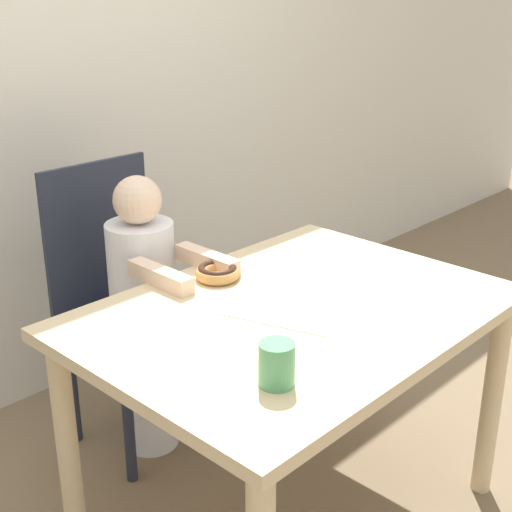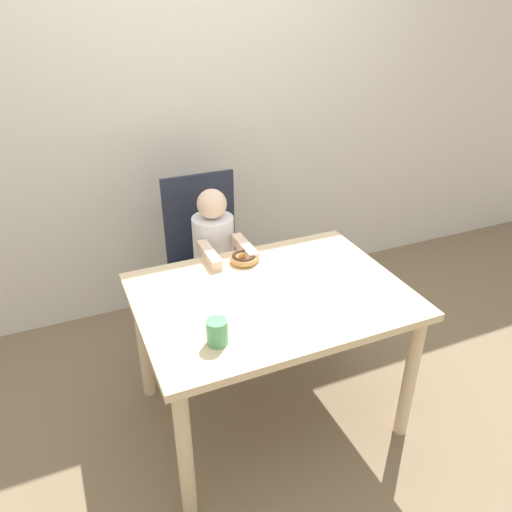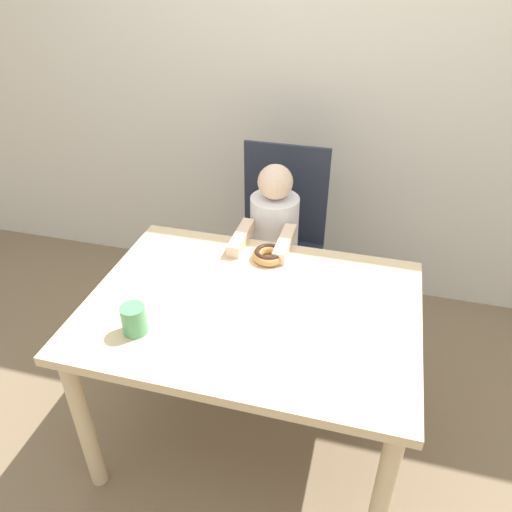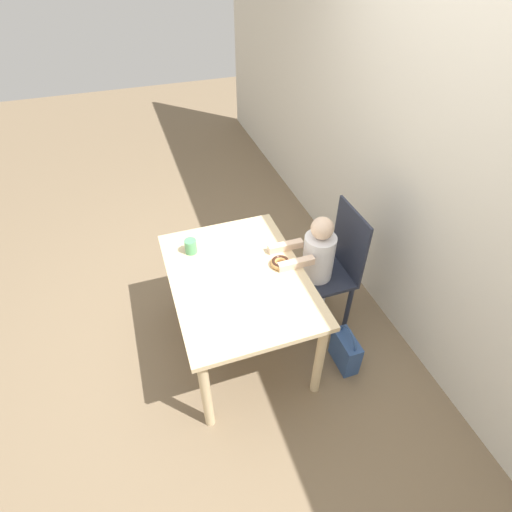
{
  "view_description": "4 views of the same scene",
  "coord_description": "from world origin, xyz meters",
  "views": [
    {
      "loc": [
        -1.34,
        -1.13,
        1.52
      ],
      "look_at": [
        -0.02,
        0.13,
        0.82
      ],
      "focal_mm": 50.0,
      "sensor_mm": 36.0,
      "label": 1
    },
    {
      "loc": [
        -0.78,
        -1.63,
        1.87
      ],
      "look_at": [
        -0.02,
        0.13,
        0.82
      ],
      "focal_mm": 35.0,
      "sensor_mm": 36.0,
      "label": 2
    },
    {
      "loc": [
        0.37,
        -1.31,
        1.8
      ],
      "look_at": [
        -0.02,
        0.13,
        0.82
      ],
      "focal_mm": 35.0,
      "sensor_mm": 36.0,
      "label": 3
    },
    {
      "loc": [
        1.75,
        -0.48,
        2.46
      ],
      "look_at": [
        -0.02,
        0.13,
        0.82
      ],
      "focal_mm": 28.0,
      "sensor_mm": 36.0,
      "label": 4
    }
  ],
  "objects": [
    {
      "name": "donut",
      "position": [
        -0.01,
        0.29,
        0.72
      ],
      "size": [
        0.13,
        0.13,
        0.04
      ],
      "color": "tan",
      "rests_on": "dining_table"
    },
    {
      "name": "chair",
      "position": [
        -0.06,
        0.71,
        0.5
      ],
      "size": [
        0.41,
        0.39,
        0.97
      ],
      "color": "#232838",
      "rests_on": "ground_plane"
    },
    {
      "name": "ground_plane",
      "position": [
        0.0,
        0.0,
        0.0
      ],
      "size": [
        12.0,
        12.0,
        0.0
      ],
      "primitive_type": "plane",
      "color": "#7A664C"
    },
    {
      "name": "child_figure",
      "position": [
        -0.06,
        0.59,
        0.49
      ],
      "size": [
        0.23,
        0.44,
        0.97
      ],
      "color": "white",
      "rests_on": "ground_plane"
    },
    {
      "name": "cup",
      "position": [
        -0.33,
        -0.23,
        0.75
      ],
      "size": [
        0.08,
        0.08,
        0.1
      ],
      "color": "#519E66",
      "rests_on": "dining_table"
    },
    {
      "name": "wall_back",
      "position": [
        0.0,
        1.21,
        1.25
      ],
      "size": [
        8.0,
        0.05,
        2.5
      ],
      "color": "silver",
      "rests_on": "ground_plane"
    },
    {
      "name": "dining_table",
      "position": [
        0.0,
        0.0,
        0.61
      ],
      "size": [
        1.15,
        0.84,
        0.7
      ],
      "color": "beige",
      "rests_on": "ground_plane"
    },
    {
      "name": "napkin",
      "position": [
        0.02,
        0.02,
        0.7
      ],
      "size": [
        0.38,
        0.38,
        0.0
      ],
      "color": "white",
      "rests_on": "dining_table"
    },
    {
      "name": "handbag",
      "position": [
        0.39,
        0.64,
        0.14
      ],
      "size": [
        0.25,
        0.11,
        0.36
      ],
      "color": "#2D4C84",
      "rests_on": "ground_plane"
    }
  ]
}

